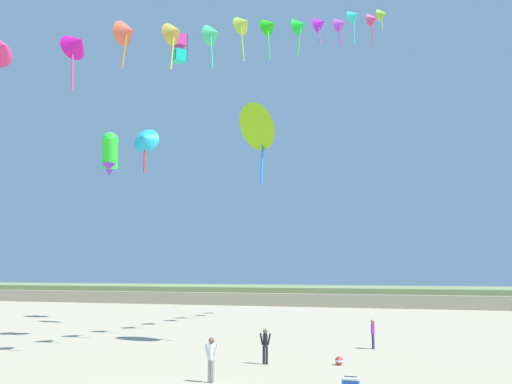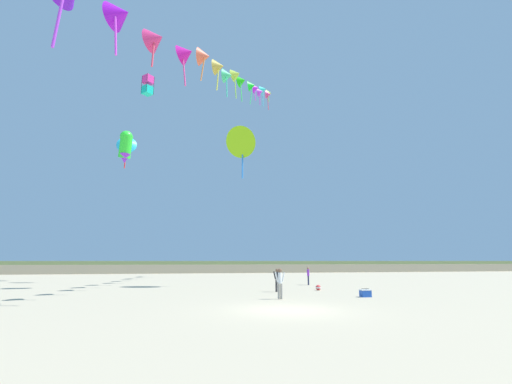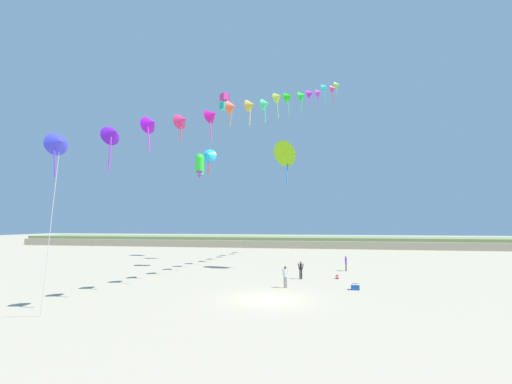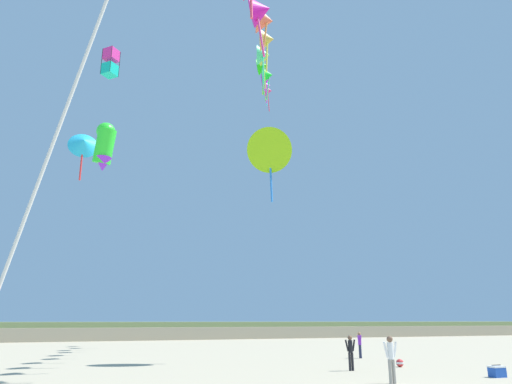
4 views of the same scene
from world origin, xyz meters
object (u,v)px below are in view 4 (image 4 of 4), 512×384
(large_kite_low_lead, at_px, (105,145))
(beach_ball, at_px, (400,363))
(person_near_right, at_px, (360,343))
(beach_cooler, at_px, (497,371))
(person_near_left, at_px, (391,356))
(large_kite_mid_trail, at_px, (111,63))
(person_mid_center, at_px, (351,350))
(large_kite_outer_drift, at_px, (83,143))
(large_kite_high_solo, at_px, (271,150))

(large_kite_low_lead, distance_m, beach_ball, 18.57)
(person_near_right, distance_m, beach_cooler, 9.95)
(person_near_left, relative_size, beach_ball, 4.44)
(person_near_left, distance_m, large_kite_mid_trail, 30.43)
(person_mid_center, bearing_deg, large_kite_outer_drift, 135.57)
(person_near_right, bearing_deg, beach_ball, -102.25)
(large_kite_low_lead, bearing_deg, beach_cooler, -31.50)
(large_kite_high_solo, xyz_separation_m, beach_ball, (4.67, -4.71, -12.02))
(person_near_left, xyz_separation_m, large_kite_low_lead, (-10.23, 9.50, 10.22))
(person_near_left, bearing_deg, large_kite_low_lead, 137.11)
(large_kite_outer_drift, bearing_deg, beach_cooler, -44.54)
(person_near_left, relative_size, person_near_right, 1.08)
(large_kite_high_solo, xyz_separation_m, large_kite_outer_drift, (-10.87, 6.79, 1.48))
(large_kite_high_solo, relative_size, large_kite_outer_drift, 1.30)
(person_near_left, height_order, large_kite_low_lead, large_kite_low_lead)
(person_mid_center, xyz_separation_m, large_kite_low_lead, (-11.16, 5.27, 10.28))
(person_mid_center, xyz_separation_m, large_kite_high_solo, (-1.57, 5.40, 11.33))
(beach_cooler, relative_size, beach_ball, 1.59)
(person_near_left, xyz_separation_m, person_mid_center, (0.93, 4.23, -0.06))
(large_kite_high_solo, distance_m, beach_ball, 13.73)
(large_kite_low_lead, bearing_deg, beach_ball, -17.82)
(large_kite_high_solo, relative_size, beach_cooler, 8.34)
(large_kite_low_lead, height_order, beach_ball, large_kite_low_lead)
(large_kite_mid_trail, xyz_separation_m, beach_ball, (14.30, -14.63, -21.70))
(person_near_left, bearing_deg, large_kite_high_solo, 93.77)
(person_near_right, bearing_deg, large_kite_low_lead, -177.85)
(person_near_left, bearing_deg, beach_cooler, 1.75)
(large_kite_low_lead, distance_m, large_kite_outer_drift, 7.48)
(large_kite_high_solo, relative_size, beach_ball, 13.29)
(large_kite_low_lead, height_order, large_kite_outer_drift, large_kite_outer_drift)
(person_near_left, relative_size, large_kite_high_solo, 0.33)
(large_kite_high_solo, bearing_deg, person_near_right, 4.46)
(person_mid_center, relative_size, beach_ball, 4.15)
(person_near_left, distance_m, large_kite_high_solo, 14.83)
(large_kite_high_solo, distance_m, large_kite_outer_drift, 12.90)
(large_kite_low_lead, height_order, beach_cooler, large_kite_low_lead)
(large_kite_low_lead, distance_m, beach_cooler, 20.97)
(person_near_right, height_order, large_kite_outer_drift, large_kite_outer_drift)
(large_kite_mid_trail, distance_m, beach_cooler, 32.85)
(person_mid_center, bearing_deg, large_kite_mid_trail, 126.17)
(large_kite_low_lead, height_order, large_kite_mid_trail, large_kite_mid_trail)
(person_near_right, bearing_deg, large_kite_mid_trail, 148.47)
(person_mid_center, height_order, large_kite_outer_drift, large_kite_outer_drift)
(large_kite_outer_drift, bearing_deg, person_near_left, -54.98)
(large_kite_mid_trail, xyz_separation_m, beach_cooler, (15.28, -19.39, -21.66))
(large_kite_mid_trail, height_order, beach_cooler, large_kite_mid_trail)
(large_kite_outer_drift, xyz_separation_m, beach_cooler, (16.53, -16.26, -13.47))
(large_kite_outer_drift, height_order, beach_ball, large_kite_outer_drift)
(person_mid_center, distance_m, large_kite_mid_trail, 28.30)
(large_kite_low_lead, bearing_deg, large_kite_high_solo, 0.75)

